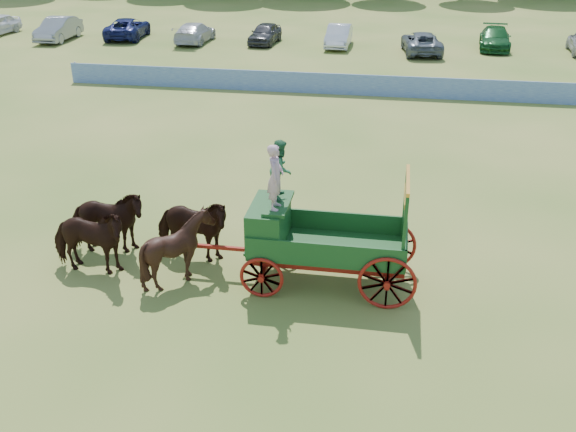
# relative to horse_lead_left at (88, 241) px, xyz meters

# --- Properties ---
(ground) EXTENTS (160.00, 160.00, 0.00)m
(ground) POSITION_rel_horse_lead_left_xyz_m (4.26, 0.49, -0.93)
(ground) COLOR #9B8B46
(ground) RESTS_ON ground
(horse_lead_left) EXTENTS (2.22, 1.05, 1.86)m
(horse_lead_left) POSITION_rel_horse_lead_left_xyz_m (0.00, 0.00, 0.00)
(horse_lead_left) COLOR black
(horse_lead_left) RESTS_ON ground
(horse_lead_right) EXTENTS (2.33, 1.32, 1.86)m
(horse_lead_right) POSITION_rel_horse_lead_left_xyz_m (0.00, 1.10, 0.00)
(horse_lead_right) COLOR black
(horse_lead_right) RESTS_ON ground
(horse_wheel_left) EXTENTS (1.82, 1.65, 1.87)m
(horse_wheel_left) POSITION_rel_horse_lead_left_xyz_m (2.40, 0.00, 0.00)
(horse_wheel_left) COLOR black
(horse_wheel_left) RESTS_ON ground
(horse_wheel_right) EXTENTS (2.29, 1.22, 1.86)m
(horse_wheel_right) POSITION_rel_horse_lead_left_xyz_m (2.40, 1.10, 0.00)
(horse_wheel_right) COLOR black
(horse_wheel_right) RESTS_ON ground
(farm_dray) EXTENTS (6.00, 2.00, 3.74)m
(farm_dray) POSITION_rel_horse_lead_left_xyz_m (5.37, 0.57, 0.68)
(farm_dray) COLOR maroon
(farm_dray) RESTS_ON ground
(sponsor_banner) EXTENTS (26.00, 0.08, 1.05)m
(sponsor_banner) POSITION_rel_horse_lead_left_xyz_m (3.26, 18.49, -0.41)
(sponsor_banner) COLOR #1C4299
(sponsor_banner) RESTS_ON ground
(parked_cars) EXTENTS (53.80, 7.21, 1.58)m
(parked_cars) POSITION_rel_horse_lead_left_xyz_m (5.16, 30.54, -0.21)
(parked_cars) COLOR silver
(parked_cars) RESTS_ON ground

